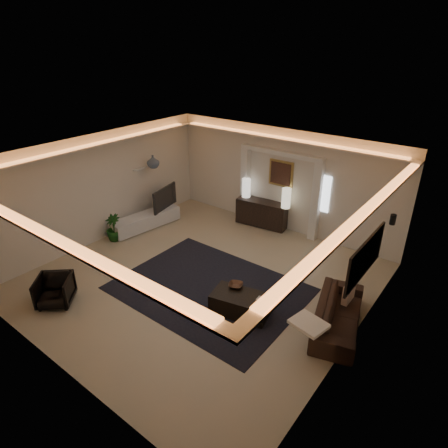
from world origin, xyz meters
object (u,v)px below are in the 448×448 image
Objects in this scene: console at (262,213)px; coffee_table at (241,304)px; sofa at (338,314)px; armchair at (55,291)px.

coffee_table is (1.84, -3.68, -0.20)m from console.
console is at bearing 35.48° from sofa.
armchair is (-4.98, -2.92, 0.03)m from sofa.
console reaches higher than coffee_table.
sofa is at bearing -46.21° from console.
coffee_table is 3.88m from armchair.
sofa is at bearing -11.18° from armchair.
coffee_table is at bearing -8.44° from armchair.
armchair reaches higher than coffee_table.
coffee_table is 1.66× the size of armchair.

